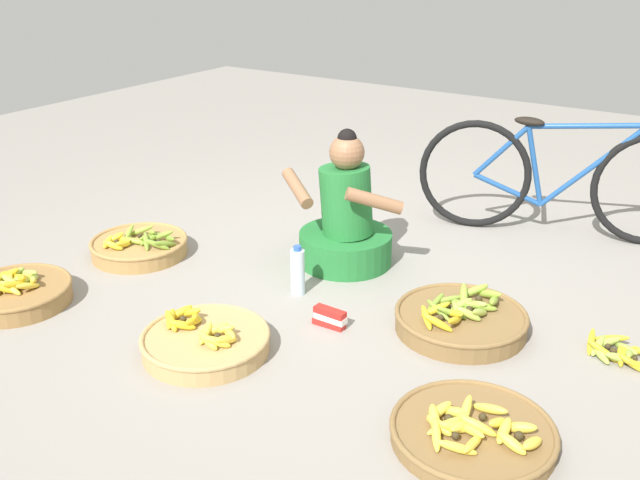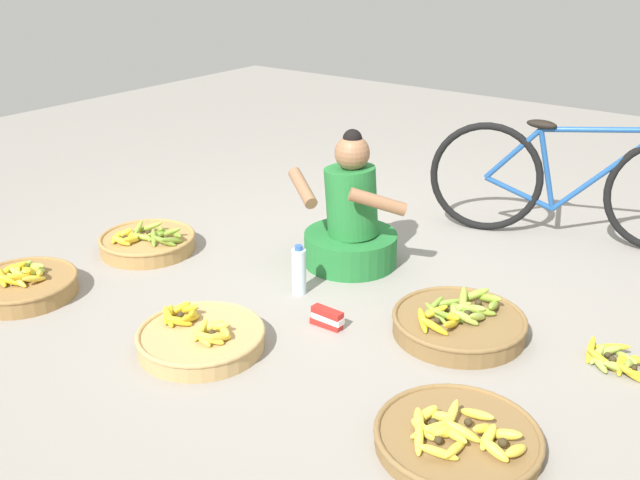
# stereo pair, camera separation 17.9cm
# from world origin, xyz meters

# --- Properties ---
(ground_plane) EXTENTS (10.00, 10.00, 0.00)m
(ground_plane) POSITION_xyz_m (0.00, 0.00, 0.00)
(ground_plane) COLOR gray
(vendor_woman_front) EXTENTS (0.74, 0.52, 0.77)m
(vendor_woman_front) POSITION_xyz_m (-0.16, 0.30, 0.24)
(vendor_woman_front) COLOR #237233
(vendor_woman_front) RESTS_ON ground
(bicycle_leaning) EXTENTS (1.65, 0.53, 0.73)m
(bicycle_leaning) POSITION_xyz_m (0.70, 1.35, 0.36)
(bicycle_leaning) COLOR black
(bicycle_leaning) RESTS_ON ground
(banana_basket_front_left) EXTENTS (0.58, 0.58, 0.16)m
(banana_basket_front_left) POSITION_xyz_m (-0.18, -0.85, 0.05)
(banana_basket_front_left) COLOR tan
(banana_basket_front_left) RESTS_ON ground
(banana_basket_near_bicycle) EXTENTS (0.61, 0.61, 0.14)m
(banana_basket_near_bicycle) POSITION_xyz_m (1.05, -0.78, 0.04)
(banana_basket_near_bicycle) COLOR brown
(banana_basket_near_bicycle) RESTS_ON ground
(banana_basket_back_right) EXTENTS (0.54, 0.54, 0.18)m
(banana_basket_back_right) POSITION_xyz_m (-1.28, -1.03, 0.06)
(banana_basket_back_right) COLOR olive
(banana_basket_back_right) RESTS_ON ground
(banana_basket_near_vendor) EXTENTS (0.56, 0.56, 0.17)m
(banana_basket_near_vendor) POSITION_xyz_m (-1.20, -0.27, 0.06)
(banana_basket_near_vendor) COLOR #A87F47
(banana_basket_near_vendor) RESTS_ON ground
(banana_basket_back_center) EXTENTS (0.62, 0.62, 0.18)m
(banana_basket_back_center) POSITION_xyz_m (0.69, -0.05, 0.06)
(banana_basket_back_center) COLOR brown
(banana_basket_back_center) RESTS_ON ground
(loose_bananas_mid_left) EXTENTS (0.32, 0.23, 0.09)m
(loose_bananas_mid_left) POSITION_xyz_m (1.36, 0.11, 0.03)
(loose_bananas_mid_left) COLOR gold
(loose_bananas_mid_left) RESTS_ON ground
(water_bottle) EXTENTS (0.07, 0.07, 0.27)m
(water_bottle) POSITION_xyz_m (-0.16, -0.16, 0.13)
(water_bottle) COLOR silver
(water_bottle) RESTS_ON ground
(packet_carton_stack) EXTENTS (0.17, 0.06, 0.09)m
(packet_carton_stack) POSITION_xyz_m (0.16, -0.36, 0.04)
(packet_carton_stack) COLOR red
(packet_carton_stack) RESTS_ON ground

